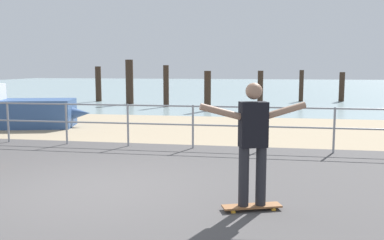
# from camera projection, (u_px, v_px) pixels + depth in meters

# --- Properties ---
(ground_plane) EXTENTS (24.00, 10.00, 0.04)m
(ground_plane) POSITION_uv_depth(u_px,v_px,m) (61.00, 212.00, 5.63)
(ground_plane) COLOR #474444
(ground_plane) RESTS_ON ground
(beach_strip) EXTENTS (24.00, 6.00, 0.04)m
(beach_strip) POSITION_uv_depth(u_px,v_px,m) (180.00, 128.00, 13.44)
(beach_strip) COLOR tan
(beach_strip) RESTS_ON ground
(sea_surface) EXTENTS (72.00, 50.00, 0.04)m
(sea_surface) POSITION_uv_depth(u_px,v_px,m) (237.00, 87.00, 40.81)
(sea_surface) COLOR #849EA3
(sea_surface) RESTS_ON ground
(railing_fence) EXTENTS (14.45, 0.05, 1.05)m
(railing_fence) POSITION_uv_depth(u_px,v_px,m) (97.00, 118.00, 10.27)
(railing_fence) COLOR gray
(railing_fence) RESTS_ON ground
(sailboat) EXTENTS (5.06, 2.44, 5.33)m
(sailboat) POSITION_uv_depth(u_px,v_px,m) (7.00, 112.00, 13.34)
(sailboat) COLOR #335184
(sailboat) RESTS_ON ground
(skateboard) EXTENTS (0.82, 0.46, 0.08)m
(skateboard) POSITION_uv_depth(u_px,v_px,m) (252.00, 206.00, 5.65)
(skateboard) COLOR brown
(skateboard) RESTS_ON ground
(skateboarder) EXTENTS (1.39, 0.57, 1.65)m
(skateboarder) POSITION_uv_depth(u_px,v_px,m) (253.00, 137.00, 5.53)
(skateboarder) COLOR #26262B
(skateboarder) RESTS_ON skateboard
(groyne_post_0) EXTENTS (0.32, 0.32, 1.96)m
(groyne_post_0) POSITION_uv_depth(u_px,v_px,m) (98.00, 84.00, 23.30)
(groyne_post_0) COLOR #332319
(groyne_post_0) RESTS_ON ground
(groyne_post_1) EXTENTS (0.39, 0.39, 2.30)m
(groyne_post_1) POSITION_uv_depth(u_px,v_px,m) (129.00, 82.00, 21.67)
(groyne_post_1) COLOR #332319
(groyne_post_1) RESTS_ON ground
(groyne_post_2) EXTENTS (0.27, 0.27, 2.02)m
(groyne_post_2) POSITION_uv_depth(u_px,v_px,m) (166.00, 86.00, 20.15)
(groyne_post_2) COLOR #332319
(groyne_post_2) RESTS_ON ground
(groyne_post_3) EXTENTS (0.30, 0.30, 1.76)m
(groyne_post_3) POSITION_uv_depth(u_px,v_px,m) (208.00, 91.00, 18.26)
(groyne_post_3) COLOR #332319
(groyne_post_3) RESTS_ON ground
(groyne_post_4) EXTENTS (0.28, 0.28, 1.74)m
(groyne_post_4) POSITION_uv_depth(u_px,v_px,m) (260.00, 88.00, 21.61)
(groyne_post_4) COLOR #332319
(groyne_post_4) RESTS_ON ground
(groyne_post_5) EXTENTS (0.24, 0.24, 1.76)m
(groyne_post_5) POSITION_uv_depth(u_px,v_px,m) (301.00, 86.00, 23.31)
(groyne_post_5) COLOR #332319
(groyne_post_5) RESTS_ON ground
(groyne_post_6) EXTENTS (0.30, 0.30, 1.64)m
(groyne_post_6) POSITION_uv_depth(u_px,v_px,m) (342.00, 87.00, 23.33)
(groyne_post_6) COLOR #332319
(groyne_post_6) RESTS_ON ground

